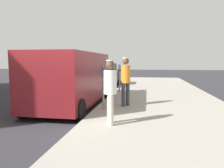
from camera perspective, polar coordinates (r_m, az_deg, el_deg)
ground_plane at (r=7.17m, az=-14.37°, el=-8.84°), size 80.00×80.00×0.00m
sidewalk_slab at (r=6.61m, az=15.09°, el=-9.46°), size 5.00×32.00×0.15m
parking_meter_near at (r=7.32m, az=-2.32°, el=1.06°), size 0.14×0.18×1.52m
parking_meter_far at (r=11.62m, az=1.99°, el=2.94°), size 0.14×0.18×1.52m
pedestrian_in_white at (r=5.61m, az=-0.47°, el=-0.99°), size 0.34×0.35×1.71m
pedestrian_in_orange at (r=7.96m, az=3.66°, el=1.58°), size 0.34×0.34×1.81m
parked_van at (r=8.78m, az=-10.51°, el=1.64°), size 2.13×5.21×2.15m
parked_sedan_ahead at (r=15.53m, az=-2.15°, el=2.14°), size 2.03×4.44×1.65m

